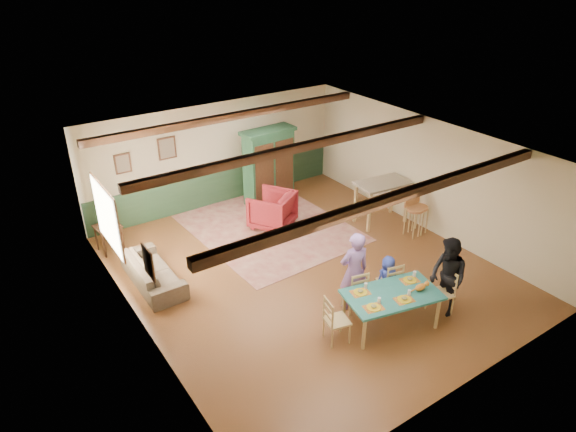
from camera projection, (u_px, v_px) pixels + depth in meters
floor at (306, 270)px, 10.89m from camera, size 8.00×8.00×0.00m
wall_back at (216, 155)px, 13.21m from camera, size 7.00×0.02×2.70m
wall_left at (137, 267)px, 8.53m from camera, size 0.02×8.00×2.70m
wall_right at (428, 175)px, 12.01m from camera, size 0.02×8.00×2.70m
ceiling at (308, 150)px, 9.64m from camera, size 7.00×8.00×0.02m
wainscot_back at (219, 187)px, 13.61m from camera, size 6.95×0.03×0.90m
ceiling_beam_front at (395, 197)px, 8.00m from camera, size 6.95×0.16×0.16m
ceiling_beam_mid at (296, 148)px, 9.98m from camera, size 6.95×0.16×0.16m
ceiling_beam_back at (232, 116)px, 11.89m from camera, size 6.95×0.16×0.16m
window_left at (106, 217)px, 9.70m from camera, size 0.06×1.60×1.30m
picture_left_wall at (149, 262)px, 7.92m from camera, size 0.04×0.42×0.52m
picture_back_a at (167, 148)px, 12.33m from camera, size 0.45×0.04×0.55m
picture_back_b at (123, 163)px, 11.86m from camera, size 0.38×0.04×0.48m
dining_table at (390, 310)px, 9.13m from camera, size 1.83×1.26×0.69m
dining_chair_far_left at (355, 289)px, 9.52m from camera, size 0.47×0.48×0.88m
dining_chair_far_right at (389, 281)px, 9.76m from camera, size 0.47×0.48×0.88m
dining_chair_end_left at (337, 320)px, 8.74m from camera, size 0.48×0.47×0.88m
dining_chair_end_right at (441, 292)px, 9.43m from camera, size 0.48×0.47×0.88m
person_man at (354, 271)px, 9.41m from camera, size 0.65×0.50×1.60m
person_woman at (448, 277)px, 9.31m from camera, size 0.72×0.85×1.53m
person_child at (387, 278)px, 9.81m from camera, size 0.51×0.39×0.93m
cat at (421, 287)px, 9.02m from camera, size 0.35×0.20×0.17m
place_setting_near_left at (374, 305)px, 8.59m from camera, size 0.42×0.35×0.11m
place_setting_near_center at (405, 297)px, 8.78m from camera, size 0.42×0.35×0.11m
place_setting_far_left at (360, 290)px, 8.97m from camera, size 0.42×0.35×0.11m
place_setting_far_right at (410, 278)px, 9.30m from camera, size 0.42×0.35×0.11m
area_rug at (270, 228)px, 12.53m from camera, size 3.51×4.11×0.01m
armoire at (269, 167)px, 13.38m from camera, size 1.46×0.65×2.03m
armchair at (272, 210)px, 12.42m from camera, size 1.33×1.34×0.89m
sofa at (153, 271)px, 10.34m from camera, size 0.75×1.92×0.56m
end_table at (109, 238)px, 11.46m from camera, size 0.57×0.57×0.63m
table_lamp at (105, 214)px, 11.19m from camera, size 0.35×0.35×0.57m
counter_table at (381, 202)px, 12.58m from camera, size 1.37×0.90×1.08m
bar_stool_left at (415, 215)px, 11.97m from camera, size 0.40×0.44×1.09m
bar_stool_right at (419, 212)px, 12.09m from camera, size 0.43×0.46×1.08m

